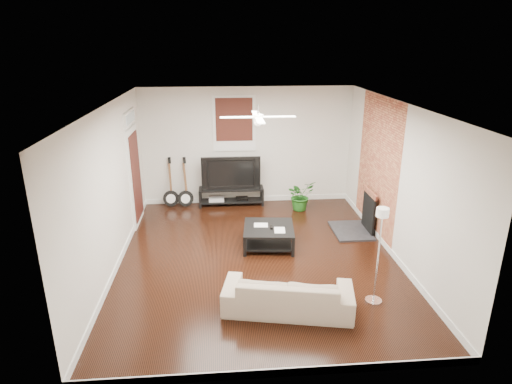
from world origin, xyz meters
TOP-DOWN VIEW (x-y plane):
  - room at (0.00, 0.00)m, footprint 5.01×6.01m
  - brick_accent at (2.49, 1.00)m, footprint 0.02×2.20m
  - fireplace at (2.20, 1.00)m, footprint 0.80×1.10m
  - window_back at (-0.30, 2.97)m, footprint 1.00×0.06m
  - door_left at (-2.46, 1.90)m, footprint 0.08×1.00m
  - tv_stand at (-0.40, 2.78)m, footprint 1.55×0.41m
  - tv at (-0.40, 2.80)m, footprint 1.39×0.18m
  - coffee_table at (0.25, 0.48)m, footprint 1.03×1.03m
  - sofa at (0.30, -1.64)m, footprint 2.00×1.10m
  - floor_lamp at (1.65, -1.54)m, footprint 0.30×0.30m
  - potted_plant at (1.21, 2.34)m, footprint 0.82×0.79m
  - guitar_left at (-1.85, 2.75)m, footprint 0.41×0.32m
  - guitar_right at (-1.50, 2.72)m, footprint 0.43×0.36m
  - ceiling_fan at (0.00, 0.00)m, footprint 1.24×1.24m

SIDE VIEW (x-z plane):
  - coffee_table at x=0.25m, z-range 0.00..0.40m
  - tv_stand at x=-0.40m, z-range 0.00..0.43m
  - sofa at x=0.30m, z-range 0.00..0.55m
  - potted_plant at x=1.21m, z-range 0.00..0.71m
  - fireplace at x=2.20m, z-range 0.00..0.92m
  - guitar_left at x=-1.85m, z-range 0.00..1.21m
  - guitar_right at x=-1.50m, z-range 0.00..1.21m
  - floor_lamp at x=1.65m, z-range 0.00..1.55m
  - tv at x=-0.40m, z-range 0.43..1.23m
  - door_left at x=-2.46m, z-range 0.00..2.50m
  - room at x=0.00m, z-range 0.00..2.80m
  - brick_accent at x=2.49m, z-range 0.00..2.80m
  - window_back at x=-0.30m, z-range 1.30..2.60m
  - ceiling_fan at x=0.00m, z-range 2.44..2.76m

